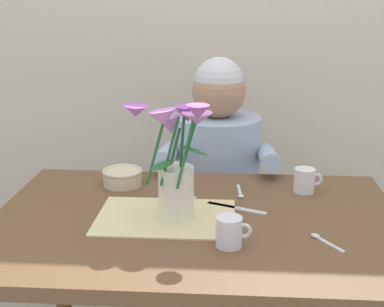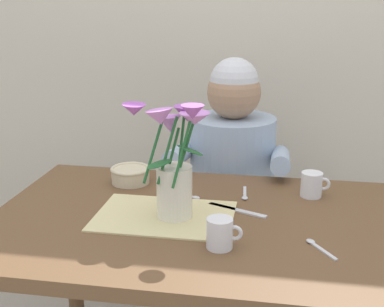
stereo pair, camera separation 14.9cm
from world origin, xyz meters
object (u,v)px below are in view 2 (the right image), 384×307
(ceramic_bowl, at_px, (130,174))
(tea_cup, at_px, (312,184))
(dinner_knife, at_px, (237,210))
(ceramic_mug, at_px, (220,233))
(flower_vase, at_px, (175,160))
(seated_person, at_px, (231,198))

(ceramic_bowl, height_order, tea_cup, tea_cup)
(dinner_knife, xyz_separation_m, ceramic_mug, (-0.02, -0.24, 0.04))
(ceramic_mug, bearing_deg, tea_cup, 58.55)
(flower_vase, height_order, dinner_knife, flower_vase)
(seated_person, bearing_deg, ceramic_bowl, -134.08)
(tea_cup, xyz_separation_m, ceramic_mug, (-0.25, -0.40, 0.00))
(seated_person, bearing_deg, tea_cup, -55.54)
(flower_vase, distance_m, ceramic_mug, 0.26)
(flower_vase, xyz_separation_m, tea_cup, (0.40, 0.24, -0.14))
(tea_cup, relative_size, ceramic_mug, 1.00)
(tea_cup, height_order, ceramic_mug, same)
(flower_vase, height_order, ceramic_bowl, flower_vase)
(seated_person, height_order, tea_cup, seated_person)
(dinner_knife, height_order, ceramic_mug, ceramic_mug)
(flower_vase, distance_m, tea_cup, 0.48)
(seated_person, distance_m, flower_vase, 0.73)
(seated_person, distance_m, tea_cup, 0.53)
(flower_vase, bearing_deg, seated_person, 80.51)
(seated_person, bearing_deg, dinner_knife, -85.75)
(dinner_knife, bearing_deg, tea_cup, 58.10)
(dinner_knife, bearing_deg, flower_vase, -132.59)
(ceramic_bowl, bearing_deg, dinner_knife, -25.47)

